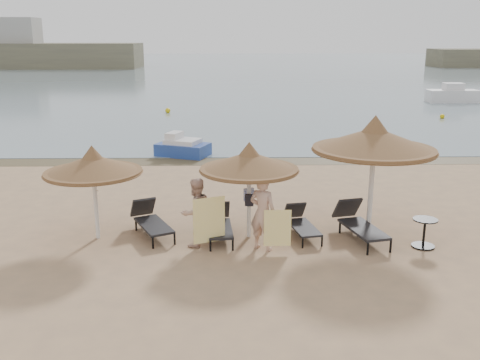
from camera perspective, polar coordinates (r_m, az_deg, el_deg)
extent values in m
plane|color=tan|center=(14.07, -1.08, -6.72)|extent=(160.00, 160.00, 0.00)
cube|color=slate|center=(93.20, -1.11, 11.96)|extent=(200.00, 140.00, 0.03)
cube|color=brown|center=(23.05, -1.10, 2.03)|extent=(200.00, 1.60, 0.01)
cube|color=#9F9C96|center=(97.00, -23.54, 13.23)|extent=(10.00, 5.00, 8.00)
cube|color=silver|center=(46.90, 21.71, 8.31)|extent=(4.00, 1.60, 1.00)
cube|color=silver|center=(46.83, 21.80, 9.22)|extent=(1.50, 1.00, 0.60)
cylinder|color=silver|center=(14.59, -15.12, -2.59)|extent=(0.11, 0.11, 1.85)
cone|color=brown|center=(14.30, -15.43, 1.68)|extent=(2.55, 2.55, 0.48)
cone|color=brown|center=(14.24, -15.51, 2.81)|extent=(0.62, 0.62, 0.40)
cylinder|color=brown|center=(14.35, -15.37, 0.79)|extent=(2.50, 2.50, 0.09)
cylinder|color=silver|center=(14.17, 0.97, -2.47)|extent=(0.11, 0.11, 1.90)
cone|color=brown|center=(13.87, 0.99, 2.06)|extent=(2.62, 2.62, 0.50)
cone|color=brown|center=(13.80, 0.99, 3.26)|extent=(0.63, 0.63, 0.41)
cylinder|color=brown|center=(13.92, 0.98, 1.11)|extent=(2.57, 2.57, 0.09)
cylinder|color=silver|center=(14.81, 13.78, -1.17)|extent=(0.14, 0.14, 2.37)
cone|color=brown|center=(14.49, 14.14, 4.29)|extent=(3.28, 3.28, 0.62)
cone|color=brown|center=(14.42, 14.23, 5.74)|extent=(0.79, 0.79, 0.51)
cylinder|color=brown|center=(14.54, 14.06, 3.15)|extent=(3.21, 3.21, 0.11)
cylinder|color=black|center=(13.83, -9.28, -6.67)|extent=(0.05, 0.05, 0.29)
cylinder|color=black|center=(14.00, -6.99, -6.29)|extent=(0.05, 0.05, 0.29)
cylinder|color=black|center=(15.15, -11.03, -4.79)|extent=(0.05, 0.05, 0.29)
cylinder|color=black|center=(15.30, -8.92, -4.48)|extent=(0.05, 0.05, 0.29)
cube|color=black|center=(14.55, -9.18, -4.79)|extent=(1.28, 1.69, 0.06)
cube|color=black|center=(15.30, -10.31, -2.84)|extent=(0.78, 0.68, 0.59)
cylinder|color=black|center=(13.51, -3.17, -7.05)|extent=(0.05, 0.05, 0.28)
cylinder|color=black|center=(13.53, -0.77, -6.98)|extent=(0.05, 0.05, 0.28)
cylinder|color=black|center=(14.82, -3.38, -5.00)|extent=(0.05, 0.05, 0.28)
cylinder|color=black|center=(14.84, -1.20, -4.94)|extent=(0.05, 0.05, 0.28)
cube|color=black|center=(14.16, -2.15, -5.23)|extent=(0.73, 1.55, 0.06)
cube|color=black|center=(14.91, -2.35, -3.18)|extent=(0.65, 0.47, 0.57)
cylinder|color=black|center=(13.78, 6.70, -6.73)|extent=(0.05, 0.05, 0.26)
cylinder|color=black|center=(13.95, 8.73, -6.53)|extent=(0.05, 0.05, 0.26)
cylinder|color=black|center=(14.92, 5.09, -4.93)|extent=(0.05, 0.05, 0.26)
cylinder|color=black|center=(15.08, 6.98, -4.77)|extent=(0.05, 0.05, 0.26)
cube|color=black|center=(14.41, 6.81, -5.06)|extent=(0.84, 1.48, 0.06)
cube|color=black|center=(15.07, 5.83, -3.22)|extent=(0.64, 0.50, 0.53)
cylinder|color=black|center=(13.63, 13.47, -7.18)|extent=(0.06, 0.06, 0.32)
cylinder|color=black|center=(13.93, 15.77, -6.85)|extent=(0.06, 0.06, 0.32)
cylinder|color=black|center=(14.93, 10.61, -5.01)|extent=(0.06, 0.06, 0.32)
cylinder|color=black|center=(15.21, 12.76, -4.76)|extent=(0.06, 0.06, 0.32)
cube|color=black|center=(14.39, 13.03, -5.12)|extent=(1.09, 1.81, 0.07)
cube|color=black|center=(15.14, 11.35, -2.92)|extent=(0.79, 0.63, 0.64)
cylinder|color=black|center=(14.59, 18.92, -6.67)|extent=(0.58, 0.58, 0.04)
cylinder|color=black|center=(14.47, 19.04, -5.37)|extent=(0.06, 0.06, 0.71)
cylinder|color=black|center=(14.35, 19.17, -4.01)|extent=(0.62, 0.62, 0.03)
imported|color=tan|center=(13.60, -4.74, -2.90)|extent=(1.13, 1.09, 2.08)
imported|color=tan|center=(13.30, 2.46, -2.90)|extent=(1.23, 1.10, 2.24)
cube|color=yellow|center=(13.32, -3.31, -4.29)|extent=(0.78, 0.34, 1.17)
cube|color=yellow|center=(13.25, 4.02, -5.14)|extent=(0.68, 0.02, 0.95)
cube|color=white|center=(14.29, 0.94, -1.57)|extent=(0.28, 0.19, 0.34)
cube|color=black|center=(13.98, 0.99, -2.16)|extent=(0.23, 0.10, 0.32)
cube|color=#234094|center=(24.16, -6.10, 3.24)|extent=(2.59, 2.08, 0.56)
cube|color=silver|center=(24.09, -6.13, 4.06)|extent=(1.75, 1.58, 0.26)
cube|color=silver|center=(24.23, -7.01, 4.67)|extent=(0.82, 1.05, 0.36)
sphere|color=#E0BB09|center=(37.88, -7.71, 7.36)|extent=(0.36, 0.36, 0.36)
sphere|color=#E0BB09|center=(37.36, 20.76, 6.37)|extent=(0.31, 0.31, 0.31)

